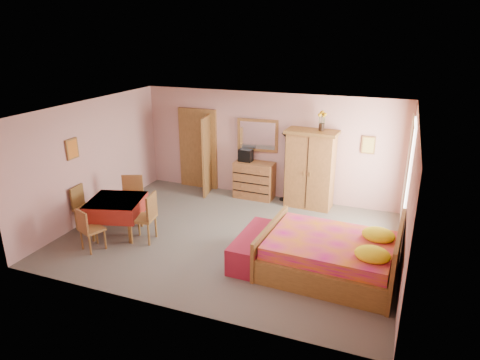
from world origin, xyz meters
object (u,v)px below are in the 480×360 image
at_px(chair_west, 86,207).
at_px(chair_south, 92,229).
at_px(floor_lamp, 285,167).
at_px(wardrobe, 310,169).
at_px(chair_east, 143,217).
at_px(chest_of_drawers, 254,180).
at_px(sunflower_vase, 322,121).
at_px(chair_north, 132,200).
at_px(bench, 255,247).
at_px(stereo, 246,155).
at_px(dining_table, 117,217).
at_px(wall_mirror, 258,135).
at_px(bed, 330,245).

bearing_deg(chair_west, chair_south, 38.91).
height_order(floor_lamp, wardrobe, wardrobe).
bearing_deg(chair_east, wardrobe, -52.27).
xyz_separation_m(chest_of_drawers, floor_lamp, (0.74, 0.11, 0.38)).
bearing_deg(chair_west, sunflower_vase, 117.51).
distance_m(floor_lamp, chair_north, 3.67).
distance_m(bench, chair_west, 3.76).
distance_m(floor_lamp, bench, 3.06).
bearing_deg(wardrobe, chair_east, -129.27).
distance_m(stereo, wardrobe, 1.64).
xyz_separation_m(chest_of_drawers, wardrobe, (1.39, -0.07, 0.46)).
bearing_deg(wardrobe, dining_table, -136.23).
bearing_deg(chest_of_drawers, chair_north, -129.99).
bearing_deg(chair_south, dining_table, 109.14).
distance_m(dining_table, chair_north, 0.64).
height_order(stereo, chair_west, stereo).
height_order(wall_mirror, floor_lamp, wall_mirror).
relative_size(wall_mirror, chair_north, 1.02).
bearing_deg(chest_of_drawers, stereo, 176.65).
height_order(wall_mirror, chair_east, wall_mirror).
distance_m(bench, chair_east, 2.33).
bearing_deg(chair_east, sunflower_vase, -53.68).
bearing_deg(chair_west, bench, 83.94).
relative_size(chest_of_drawers, wall_mirror, 0.95).
relative_size(stereo, sunflower_vase, 0.73).
bearing_deg(floor_lamp, bed, -61.34).
xyz_separation_m(wardrobe, chair_west, (-4.13, -2.82, -0.46)).
distance_m(chest_of_drawers, chair_north, 3.05).
distance_m(floor_lamp, chair_east, 3.71).
distance_m(chest_of_drawers, chair_east, 3.24).
xyz_separation_m(stereo, dining_table, (-1.72, -2.93, -0.69)).
bearing_deg(stereo, floor_lamp, 5.16).
bearing_deg(chair_south, floor_lamp, 75.82).
bearing_deg(chair_west, floor_lamp, 124.58).
relative_size(floor_lamp, dining_table, 1.63).
height_order(bed, chair_west, bed).
bearing_deg(bench, bed, 1.43).
height_order(wardrobe, bed, wardrobe).
xyz_separation_m(chest_of_drawers, chair_west, (-2.74, -2.89, -0.00)).
height_order(bench, chair_west, chair_west).
bearing_deg(chair_north, wardrobe, -169.71).
distance_m(wardrobe, chair_east, 3.98).
height_order(floor_lamp, dining_table, floor_lamp).
height_order(sunflower_vase, dining_table, sunflower_vase).
height_order(chair_north, chair_east, chair_north).
xyz_separation_m(chest_of_drawers, chair_north, (-2.03, -2.28, 0.04)).
bearing_deg(wall_mirror, wardrobe, -15.79).
height_order(chest_of_drawers, chair_north, chair_north).
bearing_deg(sunflower_vase, stereo, 179.03).
bearing_deg(sunflower_vase, dining_table, -140.72).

